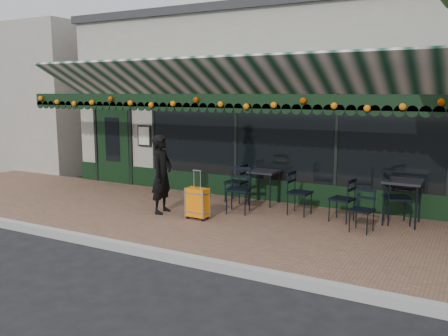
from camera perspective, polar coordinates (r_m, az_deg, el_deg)
The scene contains 15 objects.
ground at distance 7.69m, azimuth -5.63°, elevation -10.98°, with size 80.00×80.00×0.00m, color black.
sidewalk at distance 9.31m, azimuth 1.35°, elevation -6.87°, with size 18.00×4.00×0.15m, color brown.
curb at distance 7.61m, azimuth -5.99°, elevation -10.63°, with size 18.00×0.16×0.15m, color #9E9E99.
restaurant_building at distance 14.39m, azimuth 12.19°, elevation 7.47°, with size 12.00×9.60×4.50m.
neighbor_building_left at distance 22.07m, azimuth -22.37°, elevation 7.84°, with size 12.00×8.00×4.80m, color #A79F93.
woman at distance 9.85m, azimuth -7.49°, elevation -0.74°, with size 0.59×0.39×1.63m, color black.
suitcase at distance 9.38m, azimuth -3.22°, elevation -4.21°, with size 0.43×0.25×0.98m.
cafe_table_a at distance 9.55m, azimuth 20.73°, elevation -1.89°, with size 0.69×0.69×0.85m.
cafe_table_b at distance 10.59m, azimuth 4.87°, elevation -0.72°, with size 0.62×0.62×0.76m.
chair_a_left at distance 9.47m, azimuth 14.00°, elevation -3.70°, with size 0.43×0.43×0.86m, color black, non-canonical shape.
chair_a_right at distance 9.61m, azimuth 20.15°, elevation -3.46°, with size 0.49×0.49×0.97m, color black, non-canonical shape.
chair_a_front at distance 8.86m, azimuth 16.26°, elevation -4.96°, with size 0.39×0.39×0.78m, color black, non-canonical shape.
chair_b_left at distance 10.83m, azimuth 1.46°, elevation -1.75°, with size 0.44×0.44×0.89m, color black, non-canonical shape.
chair_b_right at distance 9.81m, azimuth 9.09°, elevation -3.00°, with size 0.45×0.45×0.89m, color black, non-canonical shape.
chair_b_front at distance 9.83m, azimuth 1.73°, elevation -2.66°, with size 0.48×0.48×0.96m, color black, non-canonical shape.
Camera 1 is at (4.09, -5.95, 2.64)m, focal length 38.00 mm.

